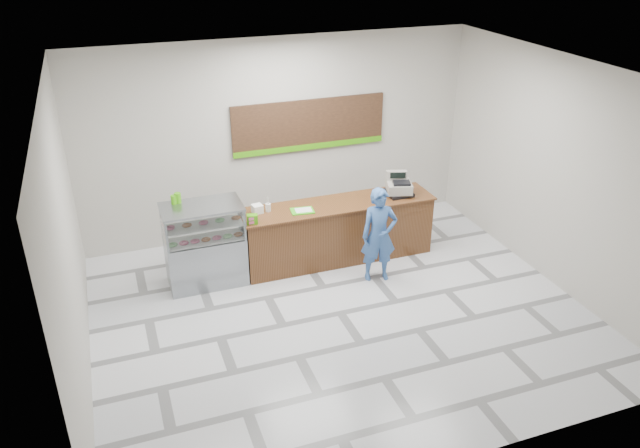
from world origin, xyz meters
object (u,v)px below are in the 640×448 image
object	(u,v)px
display_case	(205,244)
serving_tray	(302,211)
customer	(379,235)
cash_register	(399,186)
sales_counter	(338,231)

from	to	relation	value
display_case	serving_tray	xyz separation A→B (m)	(1.58, -0.09, 0.36)
customer	serving_tray	bearing A→B (deg)	156.34
cash_register	sales_counter	bearing A→B (deg)	-162.62
display_case	cash_register	world-z (taller)	cash_register
display_case	serving_tray	world-z (taller)	display_case
display_case	cash_register	distance (m)	3.35
sales_counter	display_case	distance (m)	2.23
display_case	serving_tray	bearing A→B (deg)	-3.41
sales_counter	customer	xyz separation A→B (m)	(0.38, -0.81, 0.26)
customer	cash_register	bearing A→B (deg)	59.75
sales_counter	serving_tray	world-z (taller)	serving_tray
sales_counter	cash_register	size ratio (longest dim) A/B	6.20
cash_register	display_case	bearing A→B (deg)	-162.48
display_case	customer	bearing A→B (deg)	-17.34
customer	display_case	bearing A→B (deg)	174.09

